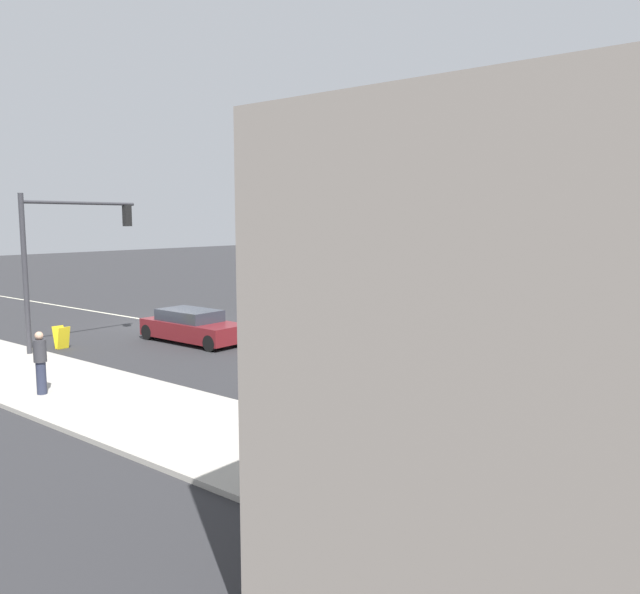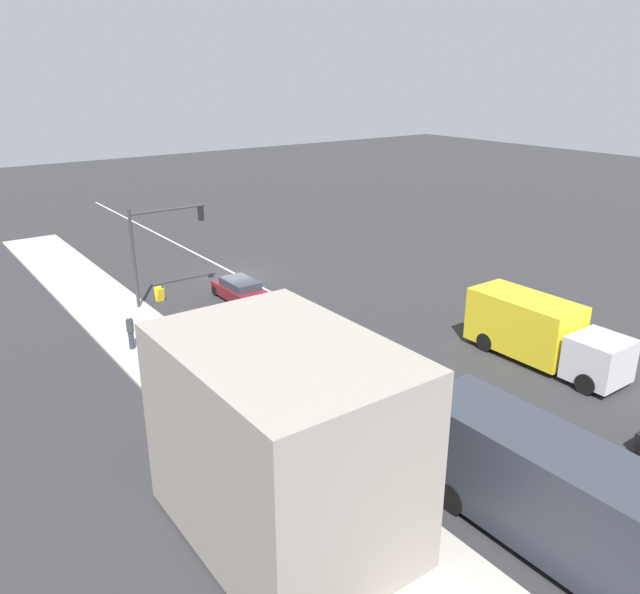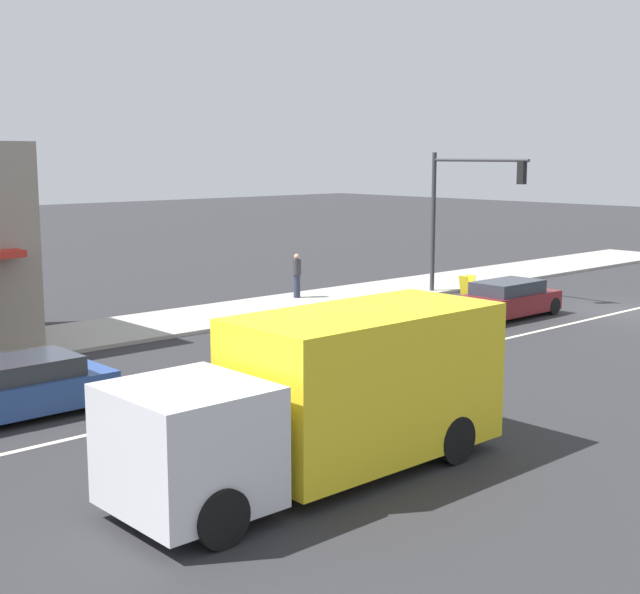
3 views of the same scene
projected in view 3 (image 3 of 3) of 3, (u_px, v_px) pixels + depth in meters
The scene contains 9 objects.
ground_plane at pixel (230, 402), 20.47m from camera, with size 160.00×160.00×0.00m, color #2B2B2D.
sidewalk_right at pixel (37, 342), 26.69m from camera, with size 4.00×73.00×0.12m, color #A8A399.
lane_marking_center at pixel (627, 311), 32.46m from camera, with size 0.16×60.00×0.01m, color beige.
traffic_signal_main at pixel (462, 199), 34.94m from camera, with size 4.59×0.34×5.60m.
pedestrian at pixel (297, 274), 34.59m from camera, with size 0.34×0.34×1.72m.
warning_aframe_sign at pixel (467, 286), 35.76m from camera, with size 0.45×0.53×0.84m.
delivery_truck at pixel (329, 395), 15.56m from camera, with size 2.44×7.50×2.87m.
sedan_maroon at pixel (504, 300), 30.98m from camera, with size 1.81×4.53×1.28m.
coupe_blue at pixel (16, 389), 19.24m from camera, with size 1.85×4.17×1.28m.
Camera 3 is at (-16.04, 29.85, 5.63)m, focal length 50.00 mm.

